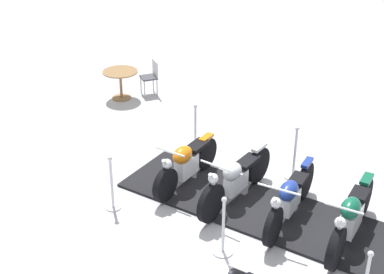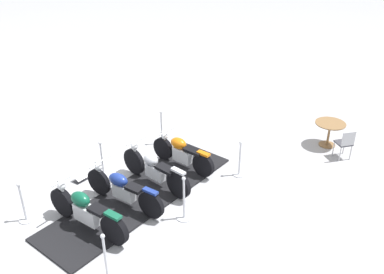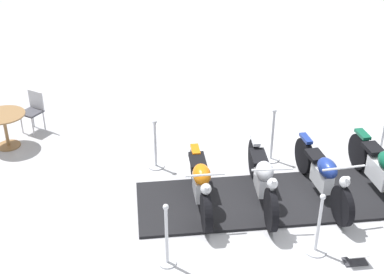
% 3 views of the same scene
% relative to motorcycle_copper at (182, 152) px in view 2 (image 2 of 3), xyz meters
% --- Properties ---
extents(ground_plane, '(80.00, 80.00, 0.00)m').
position_rel_motorcycle_copper_xyz_m(ground_plane, '(0.12, 1.62, -0.50)').
color(ground_plane, '#B2B2B7').
extents(display_platform, '(2.05, 5.57, 0.05)m').
position_rel_motorcycle_copper_xyz_m(display_platform, '(0.12, 1.62, -0.47)').
color(display_platform, black).
rests_on(display_platform, ground_plane).
extents(motorcycle_copper, '(2.07, 0.63, 0.95)m').
position_rel_motorcycle_copper_xyz_m(motorcycle_copper, '(0.00, 0.00, 0.00)').
color(motorcycle_copper, black).
rests_on(motorcycle_copper, display_platform).
extents(motorcycle_chrome, '(2.33, 0.65, 1.05)m').
position_rel_motorcycle_copper_xyz_m(motorcycle_chrome, '(0.10, 1.08, 0.01)').
color(motorcycle_chrome, black).
rests_on(motorcycle_chrome, display_platform).
extents(motorcycle_navy, '(2.33, 0.73, 1.00)m').
position_rel_motorcycle_copper_xyz_m(motorcycle_navy, '(0.21, 2.16, 0.00)').
color(motorcycle_navy, black).
rests_on(motorcycle_navy, display_platform).
extents(motorcycle_forest, '(2.34, 0.61, 1.03)m').
position_rel_motorcycle_copper_xyz_m(motorcycle_forest, '(0.29, 3.24, 0.01)').
color(motorcycle_forest, black).
rests_on(motorcycle_forest, display_platform).
extents(stanchion_right_front, '(0.28, 0.28, 1.09)m').
position_rel_motorcycle_copper_xyz_m(stanchion_right_front, '(1.30, -0.81, -0.10)').
color(stanchion_right_front, silver).
rests_on(stanchion_right_front, ground_plane).
extents(stanchion_left_front, '(0.32, 0.32, 1.03)m').
position_rel_motorcycle_copper_xyz_m(stanchion_left_front, '(-1.47, -0.56, -0.16)').
color(stanchion_left_front, silver).
rests_on(stanchion_left_front, ground_plane).
extents(stanchion_left_mid, '(0.35, 0.35, 1.14)m').
position_rel_motorcycle_copper_xyz_m(stanchion_left_mid, '(-1.27, 1.74, -0.15)').
color(stanchion_left_mid, silver).
rests_on(stanchion_left_mid, ground_plane).
extents(stanchion_right_rear, '(0.33, 0.33, 1.02)m').
position_rel_motorcycle_copper_xyz_m(stanchion_right_rear, '(1.71, 3.81, -0.18)').
color(stanchion_right_rear, silver).
rests_on(stanchion_right_rear, ground_plane).
extents(stanchion_right_mid, '(0.36, 0.36, 1.07)m').
position_rel_motorcycle_copper_xyz_m(stanchion_right_mid, '(1.50, 1.50, -0.18)').
color(stanchion_right_mid, silver).
rests_on(stanchion_right_mid, ground_plane).
extents(stanchion_left_rear, '(0.35, 0.35, 1.10)m').
position_rel_motorcycle_copper_xyz_m(stanchion_left_rear, '(-1.07, 4.05, -0.16)').
color(stanchion_left_rear, silver).
rests_on(stanchion_left_rear, ground_plane).
extents(info_placard, '(0.27, 0.37, 0.20)m').
position_rel_motorcycle_copper_xyz_m(info_placard, '(1.87, 1.98, -0.43)').
color(info_placard, '#333338').
rests_on(info_placard, ground_plane).
extents(cafe_table, '(0.89, 0.89, 0.75)m').
position_rel_motorcycle_copper_xyz_m(cafe_table, '(-2.93, -3.49, 0.07)').
color(cafe_table, olive).
rests_on(cafe_table, ground_plane).
extents(cafe_chair_near_table, '(0.56, 0.56, 0.91)m').
position_rel_motorcycle_copper_xyz_m(cafe_chair_near_table, '(-3.55, -2.95, 0.03)').
color(cafe_chair_near_table, '#B7B7BC').
rests_on(cafe_chair_near_table, ground_plane).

